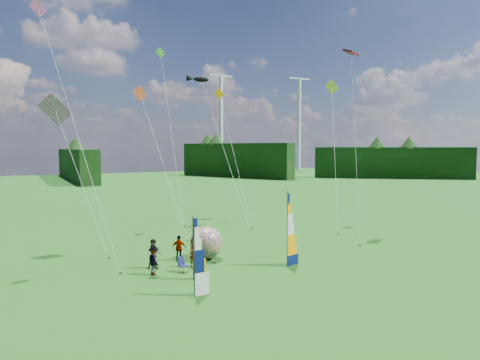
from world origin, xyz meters
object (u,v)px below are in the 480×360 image
side_banner_far (194,262)px  bol_inflatable (206,243)px  spectator_b (154,254)px  spectator_d (179,248)px  side_banner_left (193,249)px  spectator_c (154,260)px  camp_chair (184,265)px  kite_whale (223,140)px  spectator_a (194,253)px  feather_banner_main (287,230)px

side_banner_far → bol_inflatable: (3.55, 6.58, -0.68)m
spectator_b → spectator_d: spectator_b is taller
side_banner_left → spectator_c: size_ratio=2.09×
side_banner_left → spectator_c: 2.87m
spectator_d → camp_chair: spectator_d is taller
side_banner_left → bol_inflatable: size_ratio=1.63×
side_banner_left → spectator_d: size_ratio=2.12×
side_banner_left → spectator_d: bearing=79.6°
side_banner_left → side_banner_far: side_banner_left is taller
camp_chair → kite_whale: bearing=32.0°
spectator_d → kite_whale: bearing=-92.2°
spectator_a → spectator_b: (-2.36, 0.77, 0.03)m
spectator_b → side_banner_far: bearing=-71.7°
camp_chair → bol_inflatable: bearing=17.6°
spectator_b → spectator_d: size_ratio=1.11×
feather_banner_main → camp_chair: bearing=146.7°
spectator_a → spectator_b: 2.48m
feather_banner_main → spectator_d: size_ratio=2.78×
feather_banner_main → kite_whale: bearing=61.3°
camp_chair → spectator_a: bearing=13.8°
spectator_d → side_banner_left: bearing=114.2°
bol_inflatable → side_banner_left: bearing=-122.6°
spectator_d → camp_chair: bearing=109.4°
spectator_d → camp_chair: (-0.72, -2.72, -0.38)m
side_banner_far → bol_inflatable: bearing=58.0°
feather_banner_main → side_banner_far: size_ratio=1.32×
feather_banner_main → kite_whale: size_ratio=0.28×
side_banner_far → spectator_b: size_ratio=1.90×
side_banner_far → kite_whale: bearing=56.8°
spectator_b → spectator_d: (2.07, 1.15, -0.10)m
side_banner_far → spectator_d: 7.31m
spectator_c → spectator_d: (2.45, 2.34, -0.01)m
bol_inflatable → spectator_d: size_ratio=1.30×
spectator_d → spectator_b: bearing=63.5°
feather_banner_main → spectator_c: feather_banner_main is taller
side_banner_left → spectator_a: side_banner_left is taller
bol_inflatable → kite_whale: bearing=59.7°
spectator_c → spectator_d: 3.39m
spectator_d → kite_whale: (9.62, 12.97, 7.51)m
spectator_b → spectator_c: size_ratio=1.10×
camp_chair → spectator_b: bearing=106.2°
side_banner_left → spectator_b: bearing=110.6°
spectator_c → spectator_a: bearing=-88.5°
feather_banner_main → side_banner_left: feather_banner_main is taller
feather_banner_main → side_banner_left: 6.34m
camp_chair → spectator_c: bearing=142.8°
spectator_d → camp_chair: 2.84m
bol_inflatable → spectator_a: bol_inflatable is taller
side_banner_left → camp_chair: (0.08, 1.76, -1.32)m
bol_inflatable → spectator_a: 2.11m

